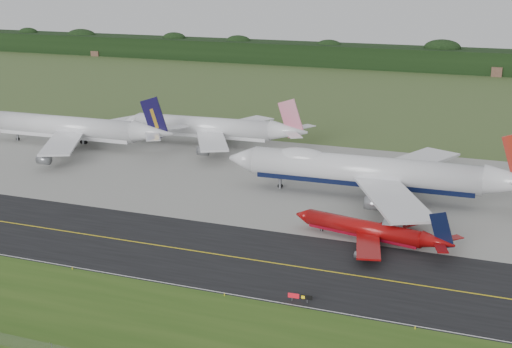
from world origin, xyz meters
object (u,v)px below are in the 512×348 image
object	(u,v)px
taxiway_sign	(300,297)
jet_red_737	(372,230)
jet_navy_gold	(76,128)
jet_ba_747	(375,172)
jet_star_tail	(213,128)

from	to	relation	value
taxiway_sign	jet_red_737	bearing A→B (deg)	79.89
jet_navy_gold	jet_red_737	bearing A→B (deg)	-24.27
jet_red_737	taxiway_sign	bearing A→B (deg)	-100.11
jet_ba_747	jet_red_737	world-z (taller)	jet_ba_747
jet_navy_gold	taxiway_sign	bearing A→B (deg)	-38.40
jet_navy_gold	taxiway_sign	world-z (taller)	jet_navy_gold
jet_star_tail	taxiway_sign	world-z (taller)	jet_star_tail
jet_ba_747	jet_star_tail	world-z (taller)	jet_ba_747
jet_red_737	jet_navy_gold	xyz separation A→B (m)	(-104.69, 47.21, 3.18)
jet_red_737	jet_star_tail	distance (m)	91.62
jet_navy_gold	jet_ba_747	bearing A→B (deg)	-10.31
jet_star_tail	jet_ba_747	bearing A→B (deg)	-30.78
jet_star_tail	taxiway_sign	distance (m)	112.85
jet_red_737	jet_star_tail	xyz separation A→B (m)	(-64.99, 64.51, 2.84)
jet_navy_gold	jet_star_tail	distance (m)	43.30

